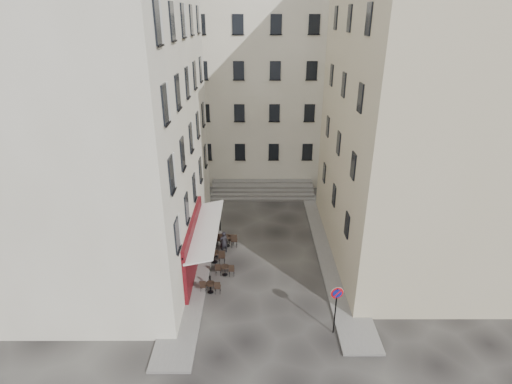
{
  "coord_description": "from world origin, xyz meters",
  "views": [
    {
      "loc": [
        -0.62,
        -19.97,
        14.67
      ],
      "look_at": [
        -0.59,
        4.0,
        4.02
      ],
      "focal_mm": 28.0,
      "sensor_mm": 36.0,
      "label": 1
    }
  ],
  "objects_px": {
    "bistro_table_a": "(210,286)",
    "no_parking_sign": "(336,301)",
    "bistro_table_b": "(225,269)",
    "pedestrian": "(224,242)"
  },
  "relations": [
    {
      "from": "no_parking_sign",
      "to": "bistro_table_a",
      "type": "bearing_deg",
      "value": 144.4
    },
    {
      "from": "bistro_table_a",
      "to": "pedestrian",
      "type": "bearing_deg",
      "value": 83.8
    },
    {
      "from": "pedestrian",
      "to": "bistro_table_a",
      "type": "bearing_deg",
      "value": 53.69
    },
    {
      "from": "no_parking_sign",
      "to": "bistro_table_b",
      "type": "distance_m",
      "value": 7.73
    },
    {
      "from": "bistro_table_b",
      "to": "bistro_table_a",
      "type": "bearing_deg",
      "value": -112.91
    },
    {
      "from": "bistro_table_a",
      "to": "pedestrian",
      "type": "xyz_separation_m",
      "value": [
        0.46,
        4.25,
        0.37
      ]
    },
    {
      "from": "bistro_table_a",
      "to": "pedestrian",
      "type": "distance_m",
      "value": 4.3
    },
    {
      "from": "bistro_table_a",
      "to": "no_parking_sign",
      "type": "bearing_deg",
      "value": -26.11
    },
    {
      "from": "no_parking_sign",
      "to": "bistro_table_b",
      "type": "height_order",
      "value": "no_parking_sign"
    },
    {
      "from": "bistro_table_b",
      "to": "pedestrian",
      "type": "bearing_deg",
      "value": 95.55
    }
  ]
}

